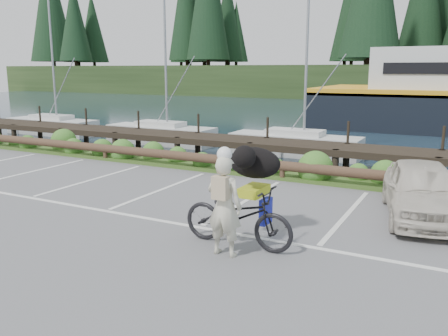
{
  "coord_description": "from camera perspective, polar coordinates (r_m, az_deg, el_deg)",
  "views": [
    {
      "loc": [
        4.96,
        -8.74,
        3.33
      ],
      "look_at": [
        0.01,
        0.73,
        1.1
      ],
      "focal_mm": 38.0,
      "sensor_mm": 36.0,
      "label": 1
    }
  ],
  "objects": [
    {
      "name": "vegetation_strip",
      "position": [
        15.25,
        7.94,
        -0.75
      ],
      "size": [
        34.0,
        1.6,
        0.1
      ],
      "primitive_type": "cube",
      "color": "#3D5B21",
      "rests_on": "ground"
    },
    {
      "name": "harbor_backdrop",
      "position": [
        87.44,
        24.85,
        8.54
      ],
      "size": [
        170.0,
        160.0,
        30.0
      ],
      "color": "#162836",
      "rests_on": "ground"
    },
    {
      "name": "parked_car",
      "position": [
        11.63,
        22.71,
        -2.44
      ],
      "size": [
        2.36,
        4.1,
        1.31
      ],
      "primitive_type": "imported",
      "rotation": [
        0.0,
        0.0,
        0.22
      ],
      "color": "beige",
      "rests_on": "ground"
    },
    {
      "name": "ground",
      "position": [
        10.58,
        -1.9,
        -6.56
      ],
      "size": [
        72.0,
        72.0,
        0.0
      ],
      "primitive_type": "plane",
      "color": "#58585B"
    },
    {
      "name": "dog",
      "position": [
        9.47,
        3.68,
        0.64
      ],
      "size": [
        0.55,
        1.1,
        0.63
      ],
      "primitive_type": "ellipsoid",
      "rotation": [
        0.0,
        0.0,
        1.55
      ],
      "color": "black",
      "rests_on": "bicycle"
    },
    {
      "name": "bicycle",
      "position": [
        9.06,
        1.66,
        -5.79
      ],
      "size": [
        2.28,
        0.83,
        1.19
      ],
      "primitive_type": "imported",
      "rotation": [
        0.0,
        0.0,
        1.55
      ],
      "color": "black",
      "rests_on": "ground"
    },
    {
      "name": "log_rail",
      "position": [
        14.61,
        7.0,
        -1.47
      ],
      "size": [
        32.0,
        0.3,
        0.6
      ],
      "primitive_type": null,
      "color": "#443021",
      "rests_on": "ground"
    },
    {
      "name": "cyclist",
      "position": [
        8.52,
        0.05,
        -4.61
      ],
      "size": [
        0.68,
        0.46,
        1.85
      ],
      "primitive_type": "imported",
      "rotation": [
        0.0,
        0.0,
        3.12
      ],
      "color": "beige",
      "rests_on": "ground"
    }
  ]
}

